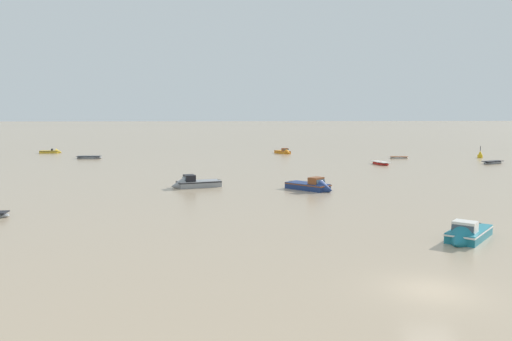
{
  "coord_description": "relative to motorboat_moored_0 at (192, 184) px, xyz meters",
  "views": [
    {
      "loc": [
        -9.58,
        -23.21,
        8.35
      ],
      "look_at": [
        -5.49,
        47.94,
        0.22
      ],
      "focal_mm": 36.83,
      "sensor_mm": 36.0,
      "label": 1
    }
  ],
  "objects": [
    {
      "name": "motorboat_moored_2",
      "position": [
        19.14,
        -25.08,
        -0.01
      ],
      "size": [
        4.84,
        5.25,
        2.02
      ],
      "rotation": [
        0.0,
        0.0,
        4.01
      ],
      "color": "#197084",
      "rests_on": "ground"
    },
    {
      "name": "rowboat_moored_6",
      "position": [
        27.9,
        23.0,
        -0.14
      ],
      "size": [
        2.44,
        4.31,
        0.64
      ],
      "rotation": [
        0.0,
        0.0,
        1.84
      ],
      "color": "red",
      "rests_on": "ground"
    },
    {
      "name": "rowboat_moored_0",
      "position": [
        34.17,
        33.02,
        -0.17
      ],
      "size": [
        3.36,
        1.59,
        0.51
      ],
      "rotation": [
        0.0,
        0.0,
        2.99
      ],
      "color": "white",
      "rests_on": "ground"
    },
    {
      "name": "motorboat_moored_5",
      "position": [
        13.04,
        -2.97,
        0.0
      ],
      "size": [
        5.2,
        5.33,
        2.1
      ],
      "rotation": [
        0.0,
        0.0,
        5.47
      ],
      "color": "navy",
      "rests_on": "ground"
    },
    {
      "name": "rowboat_moored_4",
      "position": [
        46.05,
        23.25,
        -0.14
      ],
      "size": [
        4.16,
        2.84,
        0.62
      ],
      "rotation": [
        0.0,
        0.0,
        0.42
      ],
      "color": "gray",
      "rests_on": "ground"
    },
    {
      "name": "ground_plane",
      "position": [
        13.36,
        -34.06,
        -0.31
      ],
      "size": [
        800.0,
        800.0,
        0.0
      ],
      "primitive_type": "plane",
      "color": "tan"
    },
    {
      "name": "channel_buoy",
      "position": [
        49.08,
        33.54,
        0.15
      ],
      "size": [
        0.9,
        0.9,
        2.3
      ],
      "color": "gold",
      "rests_on": "ground"
    },
    {
      "name": "motorboat_moored_0",
      "position": [
        0.0,
        0.0,
        0.0
      ],
      "size": [
        5.77,
        3.51,
        2.08
      ],
      "rotation": [
        0.0,
        0.0,
        3.46
      ],
      "color": "gray",
      "rests_on": "ground"
    },
    {
      "name": "motorboat_moored_3",
      "position": [
        15.21,
        44.69,
        -0.07
      ],
      "size": [
        3.32,
        4.45,
        1.62
      ],
      "rotation": [
        0.0,
        0.0,
        5.21
      ],
      "color": "orange",
      "rests_on": "ground"
    },
    {
      "name": "motorboat_moored_6",
      "position": [
        -30.51,
        48.45,
        -0.12
      ],
      "size": [
        4.26,
        1.73,
        1.42
      ],
      "rotation": [
        0.0,
        0.0,
        0.07
      ],
      "color": "gold",
      "rests_on": "ground"
    },
    {
      "name": "rowboat_moored_2",
      "position": [
        -20.16,
        35.72,
        -0.13
      ],
      "size": [
        4.42,
        1.61,
        0.69
      ],
      "rotation": [
        0.0,
        0.0,
        3.12
      ],
      "color": "gray",
      "rests_on": "ground"
    }
  ]
}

